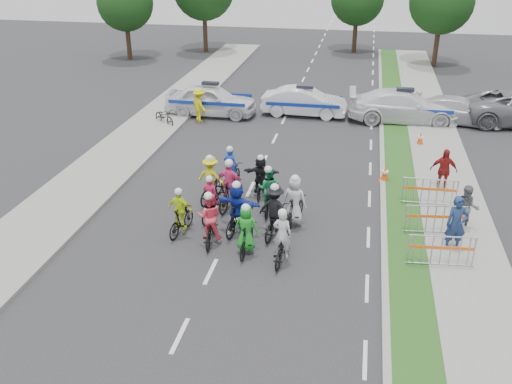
% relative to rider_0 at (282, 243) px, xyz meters
% --- Properties ---
extents(ground, '(90.00, 90.00, 0.00)m').
position_rel_rider_0_xyz_m(ground, '(-2.00, -1.02, -0.60)').
color(ground, '#28282B').
rests_on(ground, ground).
extents(curb_right, '(0.20, 60.00, 0.12)m').
position_rel_rider_0_xyz_m(curb_right, '(3.10, 3.98, -0.54)').
color(curb_right, gray).
rests_on(curb_right, ground).
extents(grass_strip, '(1.20, 60.00, 0.11)m').
position_rel_rider_0_xyz_m(grass_strip, '(3.80, 3.98, -0.55)').
color(grass_strip, '#234F19').
rests_on(grass_strip, ground).
extents(sidewalk_right, '(2.40, 60.00, 0.13)m').
position_rel_rider_0_xyz_m(sidewalk_right, '(5.60, 3.98, -0.54)').
color(sidewalk_right, gray).
rests_on(sidewalk_right, ground).
extents(sidewalk_left, '(3.00, 60.00, 0.13)m').
position_rel_rider_0_xyz_m(sidewalk_left, '(-8.50, 3.98, -0.54)').
color(sidewalk_left, gray).
rests_on(sidewalk_left, ground).
extents(rider_0, '(0.77, 1.83, 1.82)m').
position_rel_rider_0_xyz_m(rider_0, '(0.00, 0.00, 0.00)').
color(rider_0, black).
rests_on(rider_0, ground).
extents(rider_1, '(0.75, 1.69, 1.76)m').
position_rel_rider_0_xyz_m(rider_1, '(-1.16, 0.23, 0.09)').
color(rider_1, black).
rests_on(rider_1, ground).
extents(rider_2, '(0.82, 1.86, 1.84)m').
position_rel_rider_0_xyz_m(rider_2, '(-2.45, 0.68, 0.08)').
color(rider_2, black).
rests_on(rider_2, ground).
extents(rider_3, '(0.91, 1.68, 1.71)m').
position_rel_rider_0_xyz_m(rider_3, '(-3.55, 1.06, 0.06)').
color(rider_3, black).
rests_on(rider_3, ground).
extents(rider_4, '(1.15, 1.96, 1.91)m').
position_rel_rider_0_xyz_m(rider_4, '(-0.49, 1.56, 0.14)').
color(rider_4, black).
rests_on(rider_4, ground).
extents(rider_5, '(1.58, 1.88, 1.91)m').
position_rel_rider_0_xyz_m(rider_5, '(-1.74, 1.52, 0.20)').
color(rider_5, black).
rests_on(rider_5, ground).
extents(rider_6, '(0.80, 1.70, 1.66)m').
position_rel_rider_0_xyz_m(rider_6, '(-2.87, 2.32, -0.05)').
color(rider_6, black).
rests_on(rider_6, ground).
extents(rider_7, '(0.90, 1.90, 1.93)m').
position_rel_rider_0_xyz_m(rider_7, '(0.07, 2.33, 0.15)').
color(rider_7, black).
rests_on(rider_7, ground).
extents(rider_8, '(0.78, 1.81, 1.83)m').
position_rel_rider_0_xyz_m(rider_8, '(-0.97, 3.17, 0.08)').
color(rider_8, black).
rests_on(rider_8, ground).
extents(rider_9, '(1.04, 1.93, 1.96)m').
position_rel_rider_0_xyz_m(rider_9, '(-2.39, 3.21, 0.15)').
color(rider_9, black).
rests_on(rider_9, ground).
extents(rider_10, '(1.12, 1.91, 1.85)m').
position_rel_rider_0_xyz_m(rider_10, '(-3.24, 3.73, 0.12)').
color(rider_10, black).
rests_on(rider_10, ground).
extents(rider_11, '(1.37, 1.64, 1.72)m').
position_rel_rider_0_xyz_m(rider_11, '(-1.49, 4.45, 0.13)').
color(rider_11, black).
rests_on(rider_11, ground).
extents(rider_12, '(0.88, 1.81, 1.77)m').
position_rel_rider_0_xyz_m(rider_12, '(-2.78, 5.00, -0.01)').
color(rider_12, black).
rests_on(rider_12, ground).
extents(police_car_0, '(4.91, 2.00, 1.67)m').
position_rel_rider_0_xyz_m(police_car_0, '(-6.02, 14.12, 0.23)').
color(police_car_0, white).
rests_on(police_car_0, ground).
extents(police_car_1, '(4.60, 1.73, 1.50)m').
position_rel_rider_0_xyz_m(police_car_1, '(-1.04, 15.03, 0.15)').
color(police_car_1, white).
rests_on(police_car_1, ground).
extents(police_car_2, '(5.78, 2.56, 1.65)m').
position_rel_rider_0_xyz_m(police_car_2, '(4.17, 14.88, 0.22)').
color(police_car_2, white).
rests_on(police_car_2, ground).
extents(civilian_sedan, '(4.84, 2.58, 1.33)m').
position_rel_rider_0_xyz_m(civilian_sedan, '(7.01, 15.23, 0.06)').
color(civilian_sedan, silver).
rests_on(civilian_sedan, ground).
extents(spectator_0, '(0.74, 0.56, 1.86)m').
position_rel_rider_0_xyz_m(spectator_0, '(5.23, 1.65, 0.32)').
color(spectator_0, navy).
rests_on(spectator_0, ground).
extents(spectator_1, '(0.84, 0.68, 1.65)m').
position_rel_rider_0_xyz_m(spectator_1, '(5.75, 3.04, 0.22)').
color(spectator_1, slate).
rests_on(spectator_1, ground).
extents(spectator_2, '(1.03, 0.44, 1.75)m').
position_rel_rider_0_xyz_m(spectator_2, '(5.32, 6.21, 0.27)').
color(spectator_2, maroon).
rests_on(spectator_2, ground).
extents(marshal_hiviz, '(1.28, 1.26, 1.77)m').
position_rel_rider_0_xyz_m(marshal_hiviz, '(-6.32, 12.94, 0.28)').
color(marshal_hiviz, yellow).
rests_on(marshal_hiviz, ground).
extents(barrier_0, '(2.04, 0.68, 1.12)m').
position_rel_rider_0_xyz_m(barrier_0, '(4.70, 0.45, -0.04)').
color(barrier_0, '#A5A8AD').
rests_on(barrier_0, ground).
extents(barrier_1, '(2.05, 0.76, 1.12)m').
position_rel_rider_0_xyz_m(barrier_1, '(4.70, 2.49, -0.04)').
color(barrier_1, '#A5A8AD').
rests_on(barrier_1, ground).
extents(barrier_2, '(2.01, 0.53, 1.12)m').
position_rel_rider_0_xyz_m(barrier_2, '(4.70, 4.70, -0.04)').
color(barrier_2, '#A5A8AD').
rests_on(barrier_2, ground).
extents(cone_0, '(0.40, 0.40, 0.70)m').
position_rel_rider_0_xyz_m(cone_0, '(3.17, 6.68, -0.26)').
color(cone_0, '#F24C0C').
rests_on(cone_0, ground).
extents(cone_1, '(0.40, 0.40, 0.70)m').
position_rel_rider_0_xyz_m(cone_1, '(4.84, 11.21, -0.26)').
color(cone_1, '#F24C0C').
rests_on(cone_1, ground).
extents(parked_bike, '(1.63, 1.46, 0.86)m').
position_rel_rider_0_xyz_m(parked_bike, '(-7.98, 12.06, -0.17)').
color(parked_bike, black).
rests_on(parked_bike, ground).
extents(tree_0, '(4.20, 4.20, 6.30)m').
position_rel_rider_0_xyz_m(tree_0, '(-16.00, 26.98, 3.58)').
color(tree_0, '#382619').
rests_on(tree_0, ground).
extents(tree_1, '(4.55, 4.55, 6.82)m').
position_rel_rider_0_xyz_m(tree_1, '(7.00, 28.98, 3.93)').
color(tree_1, '#382619').
rests_on(tree_1, ground).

